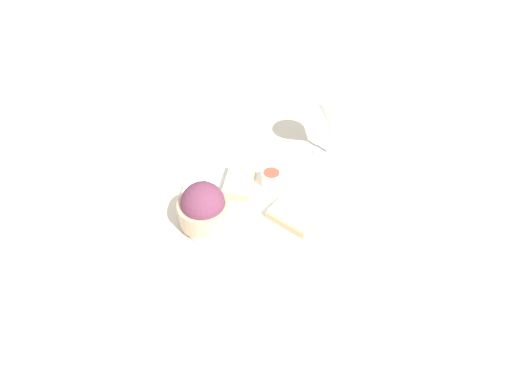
{
  "coord_description": "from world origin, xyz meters",
  "views": [
    {
      "loc": [
        0.59,
        -0.22,
        0.66
      ],
      "look_at": [
        0.0,
        0.0,
        0.03
      ],
      "focal_mm": 28.0,
      "sensor_mm": 36.0,
      "label": 1
    }
  ],
  "objects": [
    {
      "name": "wine_glass",
      "position": [
        -0.11,
        0.24,
        0.11
      ],
      "size": [
        0.09,
        0.09,
        0.16
      ],
      "color": "silver",
      "rests_on": "ground_plane"
    },
    {
      "name": "ground_plane",
      "position": [
        0.0,
        0.0,
        0.0
      ],
      "size": [
        4.0,
        4.0,
        0.0
      ],
      "primitive_type": "plane",
      "color": "beige"
    },
    {
      "name": "sauce_ramekin",
      "position": [
        -0.03,
        0.05,
        0.03
      ],
      "size": [
        0.05,
        0.05,
        0.04
      ],
      "color": "white",
      "rests_on": "dinner_plate"
    },
    {
      "name": "cheese_toast_far",
      "position": [
        0.09,
        0.05,
        0.03
      ],
      "size": [
        0.12,
        0.11,
        0.03
      ],
      "color": "#D1B27F",
      "rests_on": "dinner_plate"
    },
    {
      "name": "salad_bowl",
      "position": [
        0.02,
        -0.13,
        0.05
      ],
      "size": [
        0.11,
        0.11,
        0.1
      ],
      "color": "tan",
      "rests_on": "dinner_plate"
    },
    {
      "name": "garnish",
      "position": [
        -0.06,
        -0.11,
        0.03
      ],
      "size": [
        0.03,
        0.03,
        0.03
      ],
      "color": "#477533",
      "rests_on": "dinner_plate"
    },
    {
      "name": "dinner_plate",
      "position": [
        0.0,
        0.0,
        0.01
      ],
      "size": [
        0.35,
        0.35,
        0.01
      ],
      "color": "white",
      "rests_on": "ground_plane"
    },
    {
      "name": "cheese_toast_near",
      "position": [
        -0.05,
        -0.02,
        0.03
      ],
      "size": [
        0.12,
        0.1,
        0.03
      ],
      "color": "#D1B27F",
      "rests_on": "dinner_plate"
    }
  ]
}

